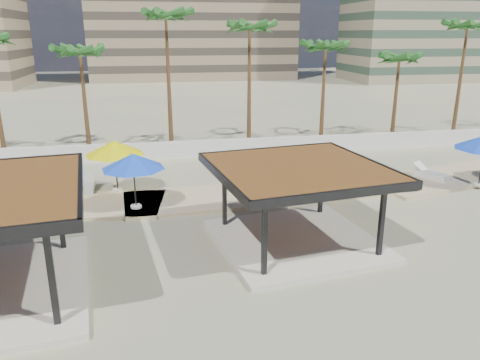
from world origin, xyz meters
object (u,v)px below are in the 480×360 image
object	(u,v)px
lounger_a	(89,186)
lounger_b	(289,191)
pavilion_central	(298,197)
lounger_c	(431,175)
umbrella_c	(314,153)

from	to	relation	value
lounger_a	lounger_b	xyz separation A→B (m)	(10.79, -2.89, 0.02)
pavilion_central	lounger_a	world-z (taller)	pavilion_central
pavilion_central	lounger_c	distance (m)	12.77
pavilion_central	lounger_c	xyz separation A→B (m)	(10.60, 6.93, -1.66)
umbrella_c	lounger_c	world-z (taller)	umbrella_c
pavilion_central	umbrella_c	bearing A→B (deg)	56.92
lounger_c	lounger_b	bearing A→B (deg)	71.46
umbrella_c	lounger_c	distance (m)	8.00
lounger_a	lounger_c	xyz separation A→B (m)	(20.07, -1.54, 0.02)
pavilion_central	umbrella_c	xyz separation A→B (m)	(2.86, 6.17, 0.25)
lounger_a	lounger_b	distance (m)	11.17
umbrella_c	lounger_a	size ratio (longest dim) A/B	1.55
lounger_a	lounger_c	distance (m)	20.12
lounger_b	lounger_c	xyz separation A→B (m)	(9.28, 1.36, 0.00)
umbrella_c	lounger_c	xyz separation A→B (m)	(7.74, 0.75, -1.91)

